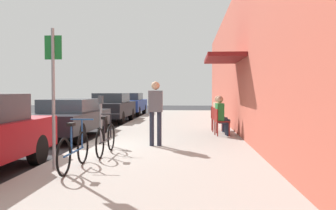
% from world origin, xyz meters
% --- Properties ---
extents(ground_plane, '(60.00, 60.00, 0.00)m').
position_xyz_m(ground_plane, '(0.00, 0.00, 0.00)').
color(ground_plane, '#2D2D30').
extents(sidewalk_slab, '(4.50, 32.00, 0.12)m').
position_xyz_m(sidewalk_slab, '(2.25, 2.00, 0.06)').
color(sidewalk_slab, '#9E9B93').
rests_on(sidewalk_slab, ground_plane).
extents(building_facade, '(1.40, 32.00, 5.11)m').
position_xyz_m(building_facade, '(4.64, 2.00, 2.56)').
color(building_facade, '#BC5442').
rests_on(building_facade, ground_plane).
extents(parked_car_1, '(1.80, 4.40, 1.30)m').
position_xyz_m(parked_car_1, '(-1.10, 2.58, 0.69)').
color(parked_car_1, black).
rests_on(parked_car_1, ground_plane).
extents(parked_car_2, '(1.80, 4.40, 1.47)m').
position_xyz_m(parked_car_2, '(-1.10, 8.75, 0.76)').
color(parked_car_2, black).
rests_on(parked_car_2, ground_plane).
extents(parked_car_3, '(1.80, 4.40, 1.45)m').
position_xyz_m(parked_car_3, '(-1.10, 13.96, 0.76)').
color(parked_car_3, navy).
rests_on(parked_car_3, ground_plane).
extents(parking_meter, '(0.12, 0.10, 1.32)m').
position_xyz_m(parking_meter, '(0.45, 0.76, 0.89)').
color(parking_meter, slate).
rests_on(parking_meter, sidewalk_slab).
extents(street_sign, '(0.32, 0.06, 2.60)m').
position_xyz_m(street_sign, '(0.40, -2.46, 1.64)').
color(street_sign, gray).
rests_on(street_sign, sidewalk_slab).
extents(bicycle_0, '(0.46, 1.71, 0.90)m').
position_xyz_m(bicycle_0, '(0.80, -2.52, 0.48)').
color(bicycle_0, black).
rests_on(bicycle_0, sidewalk_slab).
extents(bicycle_1, '(0.46, 1.71, 0.90)m').
position_xyz_m(bicycle_1, '(1.00, -0.93, 0.48)').
color(bicycle_1, black).
rests_on(bicycle_1, sidewalk_slab).
extents(cafe_chair_0, '(0.50, 0.50, 0.87)m').
position_xyz_m(cafe_chair_0, '(3.87, 2.67, 0.62)').
color(cafe_chair_0, maroon).
rests_on(cafe_chair_0, sidewalk_slab).
extents(seated_patron_0, '(0.47, 0.41, 1.29)m').
position_xyz_m(seated_patron_0, '(3.93, 2.68, 0.82)').
color(seated_patron_0, '#232838').
rests_on(seated_patron_0, sidewalk_slab).
extents(cafe_chair_1, '(0.54, 0.54, 0.87)m').
position_xyz_m(cafe_chair_1, '(3.87, 3.53, 0.62)').
color(cafe_chair_1, maroon).
rests_on(cafe_chair_1, sidewalk_slab).
extents(seated_patron_1, '(0.50, 0.45, 1.29)m').
position_xyz_m(seated_patron_1, '(3.93, 3.54, 0.82)').
color(seated_patron_1, '#232838').
rests_on(seated_patron_1, sidewalk_slab).
extents(cafe_chair_2, '(0.56, 0.56, 0.87)m').
position_xyz_m(cafe_chair_2, '(3.87, 4.32, 0.62)').
color(cafe_chair_2, maroon).
rests_on(cafe_chair_2, sidewalk_slab).
extents(pedestrian_standing, '(0.36, 0.22, 1.70)m').
position_xyz_m(pedestrian_standing, '(2.01, 0.40, 1.12)').
color(pedestrian_standing, '#232838').
rests_on(pedestrian_standing, sidewalk_slab).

